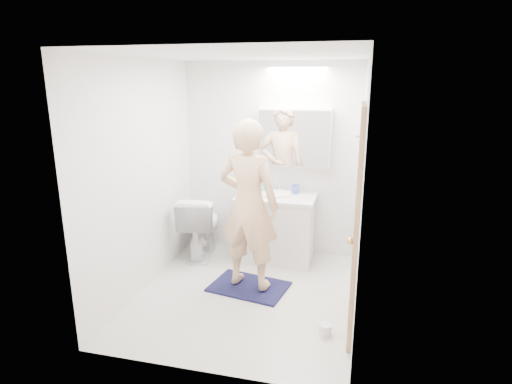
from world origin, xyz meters
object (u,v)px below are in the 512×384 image
(soap_bottle_a, at_px, (254,183))
(toilet_paper_roll, at_px, (325,329))
(toothbrush_cup, at_px, (295,189))
(soap_bottle_b, at_px, (263,184))
(person, at_px, (249,205))
(medicine_cabinet, at_px, (294,138))
(toilet, at_px, (201,225))
(vanity_cabinet, at_px, (276,229))

(soap_bottle_a, bearing_deg, toilet_paper_roll, -57.42)
(toothbrush_cup, bearing_deg, toilet_paper_roll, -72.07)
(soap_bottle_b, height_order, toothbrush_cup, soap_bottle_b)
(person, bearing_deg, medicine_cabinet, -95.96)
(soap_bottle_a, distance_m, toothbrush_cup, 0.52)
(soap_bottle_b, distance_m, toilet_paper_roll, 2.11)
(medicine_cabinet, relative_size, toothbrush_cup, 7.95)
(toothbrush_cup, bearing_deg, toilet, -166.55)
(medicine_cabinet, relative_size, soap_bottle_a, 4.38)
(person, distance_m, toilet_paper_roll, 1.41)
(toilet_paper_roll, bearing_deg, toilet, 140.69)
(toilet, relative_size, person, 0.45)
(soap_bottle_a, height_order, soap_bottle_b, soap_bottle_a)
(soap_bottle_b, bearing_deg, person, -85.39)
(person, xyz_separation_m, soap_bottle_b, (-0.08, 1.00, -0.02))
(soap_bottle_a, bearing_deg, toothbrush_cup, 1.11)
(toilet, bearing_deg, toilet_paper_roll, 133.33)
(soap_bottle_b, xyz_separation_m, toothbrush_cup, (0.42, -0.02, -0.04))
(person, bearing_deg, vanity_cabinet, -88.46)
(toilet, height_order, toilet_paper_roll, toilet)
(vanity_cabinet, xyz_separation_m, person, (-0.13, -0.82, 0.54))
(vanity_cabinet, bearing_deg, medicine_cabinet, 50.25)
(toothbrush_cup, bearing_deg, soap_bottle_a, -178.89)
(vanity_cabinet, xyz_separation_m, toilet_paper_roll, (0.74, -1.50, -0.34))
(person, height_order, soap_bottle_a, person)
(vanity_cabinet, relative_size, soap_bottle_b, 4.97)
(vanity_cabinet, height_order, soap_bottle_a, soap_bottle_a)
(toilet, relative_size, soap_bottle_b, 4.44)
(vanity_cabinet, height_order, person, person)
(vanity_cabinet, relative_size, soap_bottle_a, 4.48)
(medicine_cabinet, bearing_deg, vanity_cabinet, -129.75)
(toilet, bearing_deg, toothbrush_cup, -173.92)
(person, xyz_separation_m, toothbrush_cup, (0.34, 0.98, -0.06))
(medicine_cabinet, xyz_separation_m, toilet_paper_roll, (0.57, -1.71, -1.45))
(vanity_cabinet, distance_m, toilet, 0.95)
(toilet, height_order, toothbrush_cup, toothbrush_cup)
(soap_bottle_a, bearing_deg, soap_bottle_b, 17.07)
(person, relative_size, soap_bottle_b, 9.80)
(medicine_cabinet, height_order, soap_bottle_a, medicine_cabinet)
(vanity_cabinet, height_order, soap_bottle_b, soap_bottle_b)
(medicine_cabinet, relative_size, soap_bottle_b, 4.86)
(soap_bottle_a, height_order, toilet_paper_roll, soap_bottle_a)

